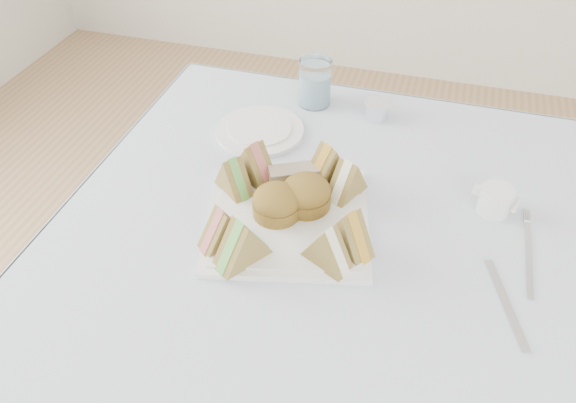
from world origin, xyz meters
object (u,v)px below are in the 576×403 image
(serving_plate, at_px, (288,219))
(water_glass, at_px, (315,82))
(table, at_px, (324,347))
(creamer_jug, at_px, (495,200))

(serving_plate, height_order, water_glass, water_glass)
(serving_plate, bearing_deg, water_glass, 84.34)
(table, height_order, water_glass, water_glass)
(table, xyz_separation_m, serving_plate, (-0.08, -0.00, 0.38))
(table, xyz_separation_m, creamer_jug, (0.28, 0.13, 0.40))
(water_glass, relative_size, creamer_jug, 1.83)
(table, relative_size, creamer_jug, 14.75)
(table, bearing_deg, creamer_jug, 25.58)
(table, bearing_deg, water_glass, 108.92)
(serving_plate, xyz_separation_m, creamer_jug, (0.36, 0.14, 0.02))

